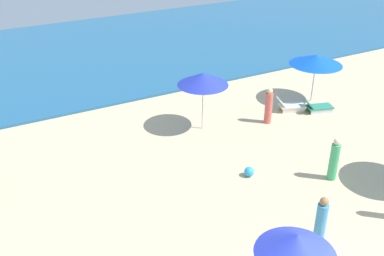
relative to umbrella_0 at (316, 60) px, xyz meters
name	(u,v)px	position (x,y,z in m)	size (l,w,h in m)	color
ocean	(97,52)	(-6.72, 11.53, -1.98)	(60.00, 15.27, 0.12)	#215983
umbrella_0	(316,60)	(0.00, 0.00, 0.00)	(2.40, 2.40, 2.28)	silver
lounge_chair_0_0	(290,105)	(-1.57, -0.37, -1.79)	(1.40, 0.97, 0.65)	silver
lounge_chair_0_1	(318,107)	(-0.55, -1.04, -1.81)	(1.38, 0.93, 0.59)	silver
umbrella_2	(203,79)	(-5.89, 0.02, 0.18)	(2.06, 2.06, 2.48)	silver
umbrella_3	(296,244)	(-8.76, -9.15, 0.14)	(1.82, 1.82, 2.46)	silver
beachgoer_2	(269,106)	(-3.16, -0.84, -1.29)	(0.42, 0.42, 1.59)	#D3594E
beachgoer_3	(334,160)	(-3.78, -5.35, -1.29)	(0.37, 0.37, 1.59)	#41AC6C
beachgoer_5	(321,221)	(-6.38, -7.57, -1.31)	(0.38, 0.38, 1.55)	#4291C4
beach_ball_0	(249,172)	(-6.20, -3.86, -1.87)	(0.35, 0.35, 0.35)	#2AA0D4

